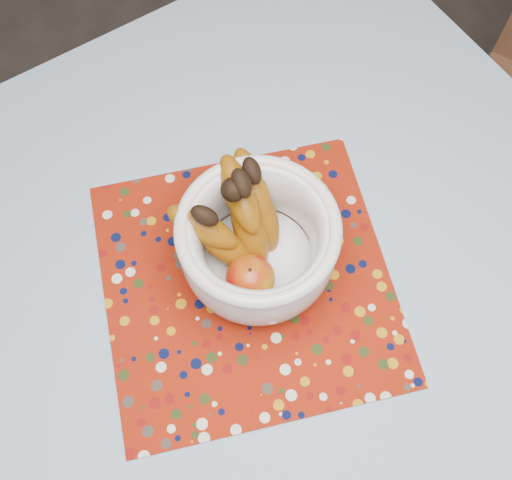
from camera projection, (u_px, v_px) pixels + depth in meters
table at (258, 357)px, 0.97m from camera, size 1.20×1.20×0.75m
tablecloth at (258, 344)px, 0.90m from camera, size 1.32×1.32×0.01m
placemat at (247, 281)px, 0.93m from camera, size 0.56×0.56×0.00m
fruit_bowl at (250, 235)px, 0.87m from camera, size 0.26×0.25×0.19m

